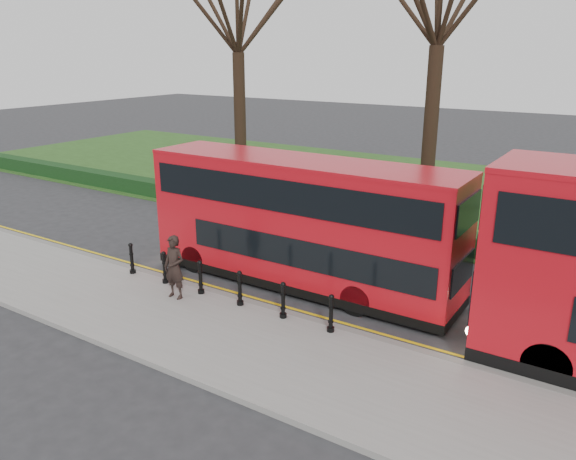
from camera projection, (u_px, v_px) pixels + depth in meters
The scene contains 11 objects.
ground at pixel (251, 289), 17.66m from camera, with size 120.00×120.00×0.00m, color #28282B.
pavement at pixel (186, 324), 15.24m from camera, with size 60.00×4.00×0.15m, color gray.
kerb at pixel (232, 298), 16.84m from camera, with size 60.00×0.25×0.16m, color slate.
grass_verge at pixel (420, 192), 29.65m from camera, with size 60.00×18.00×0.06m, color #254918.
hedge at pixel (350, 223), 22.98m from camera, with size 60.00×0.90×0.80m, color black.
yellow_line_outer at pixel (238, 297), 17.10m from camera, with size 60.00×0.10×0.01m, color yellow.
yellow_line_inner at pixel (242, 294), 17.26m from camera, with size 60.00×0.10×0.01m, color yellow.
tree_left at pixel (237, 2), 26.93m from camera, with size 8.22×8.22×12.85m.
bollard_row at pixel (220, 283), 16.46m from camera, with size 7.58×0.15×1.00m.
bus_lead at pixel (301, 224), 17.41m from camera, with size 10.16×2.33×4.04m.
pedestrian at pixel (174, 267), 16.43m from camera, with size 0.70×0.46×1.92m, color black.
Camera 1 is at (9.78, -13.02, 7.18)m, focal length 35.00 mm.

